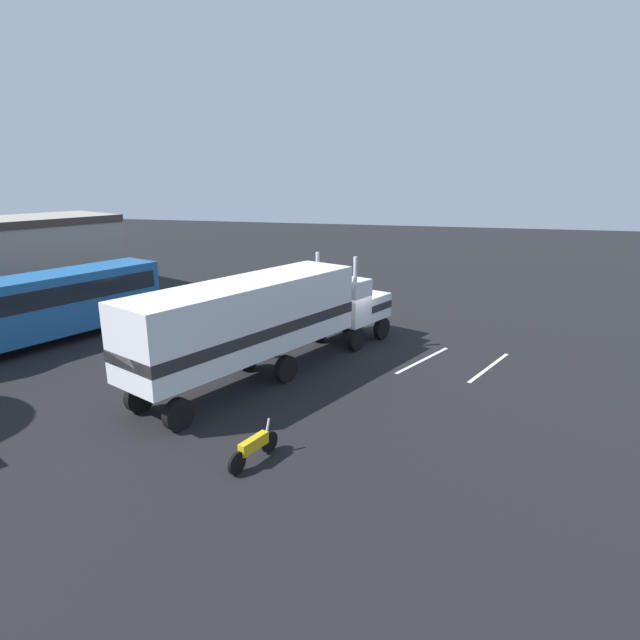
# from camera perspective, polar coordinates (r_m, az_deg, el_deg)

# --- Properties ---
(ground_plane) EXTENTS (120.00, 120.00, 0.00)m
(ground_plane) POSITION_cam_1_polar(r_m,az_deg,el_deg) (25.85, 3.53, -2.71)
(ground_plane) COLOR black
(lane_stripe_near) EXTENTS (3.99, 2.14, 0.01)m
(lane_stripe_near) POSITION_cam_1_polar(r_m,az_deg,el_deg) (24.21, 11.11, -4.28)
(lane_stripe_near) COLOR silver
(lane_stripe_near) RESTS_ON ground_plane
(lane_stripe_mid) EXTENTS (4.08, 1.94, 0.01)m
(lane_stripe_mid) POSITION_cam_1_polar(r_m,az_deg,el_deg) (24.06, 17.88, -4.90)
(lane_stripe_mid) COLOR silver
(lane_stripe_mid) RESTS_ON ground_plane
(semi_truck) EXTENTS (13.92, 8.15, 4.50)m
(semi_truck) POSITION_cam_1_polar(r_m,az_deg,el_deg) (21.45, -5.81, 0.39)
(semi_truck) COLOR white
(semi_truck) RESTS_ON ground_plane
(person_bystander) EXTENTS (0.34, 0.46, 1.63)m
(person_bystander) POSITION_cam_1_polar(r_m,az_deg,el_deg) (23.85, -7.90, -2.18)
(person_bystander) COLOR black
(person_bystander) RESTS_ON ground_plane
(parked_bus) EXTENTS (11.18, 6.33, 3.40)m
(parked_bus) POSITION_cam_1_polar(r_m,az_deg,el_deg) (29.02, -27.14, 1.85)
(parked_bus) COLOR #1E5999
(parked_bus) RESTS_ON ground_plane
(motorcycle) EXTENTS (2.02, 0.80, 1.12)m
(motorcycle) POSITION_cam_1_polar(r_m,az_deg,el_deg) (15.80, -7.17, -13.55)
(motorcycle) COLOR black
(motorcycle) RESTS_ON ground_plane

